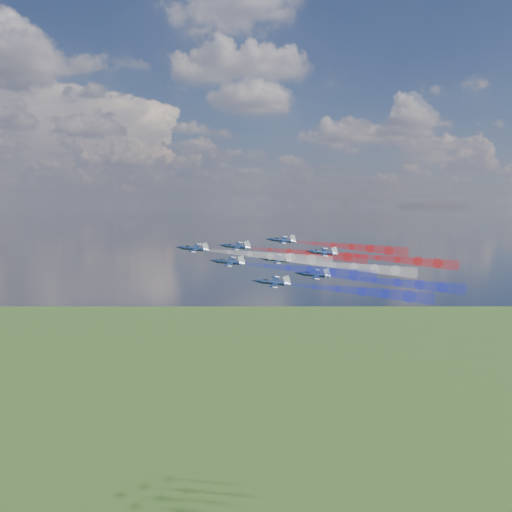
{
  "coord_description": "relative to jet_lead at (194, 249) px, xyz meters",
  "views": [
    {
      "loc": [
        -14.31,
        -159.7,
        175.06
      ],
      "look_at": [
        15.26,
        6.54,
        160.36
      ],
      "focal_mm": 39.96,
      "sensor_mm": 36.0,
      "label": 1
    }
  ],
  "objects": [
    {
      "name": "trail_outer_right",
      "position": [
        52.44,
        8.56,
        -0.7
      ],
      "size": [
        36.31,
        13.65,
        7.39
      ],
      "primitive_type": null,
      "rotation": [
        0.09,
        -0.22,
        1.29
      ],
      "color": "red"
    },
    {
      "name": "jet_outer_right",
      "position": [
        30.32,
        14.54,
        1.31
      ],
      "size": [
        12.55,
        11.33,
        5.48
      ],
      "primitive_type": null,
      "rotation": [
        0.09,
        -0.22,
        1.29
      ],
      "color": "black"
    },
    {
      "name": "trail_inner_right",
      "position": [
        36.04,
        2.06,
        -2.11
      ],
      "size": [
        36.31,
        13.65,
        7.39
      ],
      "primitive_type": null,
      "rotation": [
        0.09,
        -0.22,
        1.29
      ],
      "color": "red"
    },
    {
      "name": "jet_rear_right",
      "position": [
        40.1,
        0.14,
        -1.77
      ],
      "size": [
        12.55,
        11.33,
        5.48
      ],
      "primitive_type": null,
      "rotation": [
        0.09,
        -0.22,
        1.29
      ],
      "color": "black"
    },
    {
      "name": "trail_lead",
      "position": [
        22.12,
        -5.98,
        -2.01
      ],
      "size": [
        36.31,
        13.65,
        7.39
      ],
      "primitive_type": null,
      "rotation": [
        0.09,
        -0.22,
        1.29
      ],
      "color": "white"
    },
    {
      "name": "jet_rear_left",
      "position": [
        32.35,
        -17.29,
        -6.47
      ],
      "size": [
        12.55,
        11.33,
        5.48
      ],
      "primitive_type": null,
      "rotation": [
        0.09,
        -0.22,
        1.29
      ],
      "color": "black"
    },
    {
      "name": "jet_lead",
      "position": [
        0.0,
        0.0,
        0.0
      ],
      "size": [
        12.55,
        11.33,
        5.48
      ],
      "primitive_type": null,
      "rotation": [
        0.09,
        -0.22,
        1.29
      ],
      "color": "black"
    },
    {
      "name": "trail_rear_right",
      "position": [
        62.22,
        -5.84,
        -3.78
      ],
      "size": [
        36.31,
        13.65,
        7.39
      ],
      "primitive_type": null,
      "rotation": [
        0.09,
        -0.22,
        1.29
      ],
      "color": "red"
    },
    {
      "name": "trail_rear_left",
      "position": [
        54.47,
        -23.27,
        -8.48
      ],
      "size": [
        36.31,
        13.65,
        7.39
      ],
      "primitive_type": null,
      "rotation": [
        0.09,
        -0.22,
        1.29
      ],
      "color": "#1923D6"
    },
    {
      "name": "trail_inner_left",
      "position": [
        31.21,
        -17.12,
        -5.13
      ],
      "size": [
        36.31,
        13.65,
        7.39
      ],
      "primitive_type": null,
      "rotation": [
        0.09,
        -0.22,
        1.29
      ],
      "color": "#1923D6"
    },
    {
      "name": "jet_center_third",
      "position": [
        24.37,
        -4.43,
        -3.28
      ],
      "size": [
        12.55,
        11.33,
        5.48
      ],
      "primitive_type": null,
      "rotation": [
        0.09,
        -0.22,
        1.29
      ],
      "color": "black"
    },
    {
      "name": "jet_inner_left",
      "position": [
        9.09,
        -11.14,
        -3.12
      ],
      "size": [
        12.55,
        11.33,
        5.48
      ],
      "primitive_type": null,
      "rotation": [
        0.09,
        -0.22,
        1.29
      ],
      "color": "black"
    },
    {
      "name": "jet_outer_left",
      "position": [
        18.86,
        -25.64,
        -7.25
      ],
      "size": [
        12.55,
        11.33,
        5.48
      ],
      "primitive_type": null,
      "rotation": [
        0.09,
        -0.22,
        1.29
      ],
      "color": "black"
    },
    {
      "name": "trail_center_third",
      "position": [
        46.49,
        -10.41,
        -5.29
      ],
      "size": [
        36.31,
        13.65,
        7.39
      ],
      "primitive_type": null,
      "rotation": [
        0.09,
        -0.22,
        1.29
      ],
      "color": "white"
    },
    {
      "name": "jet_inner_right",
      "position": [
        13.92,
        8.04,
        -0.09
      ],
      "size": [
        12.55,
        11.33,
        5.48
      ],
      "primitive_type": null,
      "rotation": [
        0.09,
        -0.22,
        1.29
      ],
      "color": "black"
    },
    {
      "name": "trail_outer_left",
      "position": [
        40.98,
        -31.63,
        -9.26
      ],
      "size": [
        36.31,
        13.65,
        7.39
      ],
      "primitive_type": null,
      "rotation": [
        0.09,
        -0.22,
        1.29
      ],
      "color": "#1923D6"
    }
  ]
}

